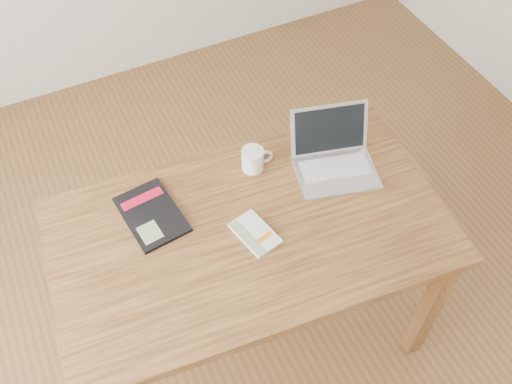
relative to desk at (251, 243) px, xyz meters
name	(u,v)px	position (x,y,z in m)	size (l,w,h in m)	color
room	(243,125)	(-0.06, -0.11, 0.69)	(4.04, 4.04, 2.70)	brown
desk	(251,243)	(0.00, 0.00, 0.00)	(1.38, 0.87, 0.75)	brown
white_guidebook	(255,233)	(0.00, -0.03, 0.10)	(0.14, 0.19, 0.01)	silver
black_guidebook	(152,214)	(-0.28, 0.19, 0.10)	(0.20, 0.28, 0.01)	black
laptop	(334,157)	(0.39, 0.12, 0.13)	(0.34, 0.33, 0.19)	silver
coffee_mug	(253,159)	(0.13, 0.24, 0.13)	(0.12, 0.08, 0.09)	white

